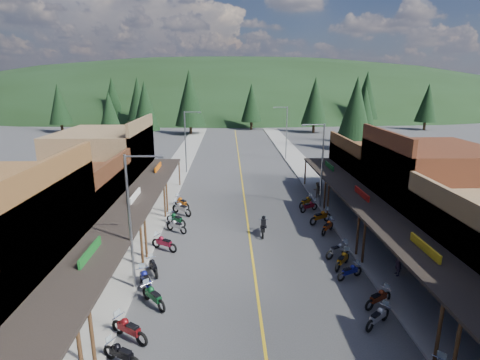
{
  "coord_description": "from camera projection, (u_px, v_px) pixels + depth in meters",
  "views": [
    {
      "loc": [
        -1.57,
        -25.62,
        11.83
      ],
      "look_at": [
        -0.56,
        7.21,
        3.0
      ],
      "focal_mm": 28.0,
      "sensor_mm": 36.0,
      "label": 1
    }
  ],
  "objects": [
    {
      "name": "bike_east_5",
      "position": [
        350.0,
        271.0,
        22.85
      ],
      "size": [
        1.95,
        1.38,
        1.07
      ],
      "primitive_type": null,
      "rotation": [
        0.0,
        0.0,
        -1.12
      ],
      "color": "navy",
      "rests_on": "ground"
    },
    {
      "name": "rider_on_bike",
      "position": [
        263.0,
        227.0,
        29.32
      ],
      "size": [
        1.01,
        2.29,
        1.69
      ],
      "rotation": [
        0.0,
        0.0,
        -0.12
      ],
      "color": "black",
      "rests_on": "ground"
    },
    {
      "name": "pine_3",
      "position": [
        251.0,
        103.0,
        89.99
      ],
      "size": [
        5.04,
        5.04,
        11.0
      ],
      "color": "black",
      "rests_on": "ground"
    },
    {
      "name": "bike_west_9",
      "position": [
        176.0,
        219.0,
        31.19
      ],
      "size": [
        2.14,
        1.95,
        1.24
      ],
      "primitive_type": null,
      "rotation": [
        0.0,
        0.0,
        0.88
      ],
      "color": "#0C3E1F",
      "rests_on": "ground"
    },
    {
      "name": "pine_2",
      "position": [
        190.0,
        98.0,
        81.46
      ],
      "size": [
        6.72,
        6.72,
        14.0
      ],
      "color": "black",
      "rests_on": "ground"
    },
    {
      "name": "bike_west_4",
      "position": [
        153.0,
        295.0,
        20.06
      ],
      "size": [
        2.0,
        2.15,
        1.26
      ],
      "primitive_type": null,
      "rotation": [
        0.0,
        0.0,
        0.71
      ],
      "color": "#0D431F",
      "rests_on": "ground"
    },
    {
      "name": "bike_east_3",
      "position": [
        378.0,
        316.0,
        18.42
      ],
      "size": [
        1.94,
        1.73,
        1.12
      ],
      "primitive_type": null,
      "rotation": [
        0.0,
        0.0,
        -0.9
      ],
      "color": "#A6A5AA",
      "rests_on": "ground"
    },
    {
      "name": "shop_east_3",
      "position": [
        378.0,
        173.0,
        38.51
      ],
      "size": [
        10.9,
        10.2,
        6.2
      ],
      "color": "#4C2D16",
      "rests_on": "ground"
    },
    {
      "name": "bike_east_7",
      "position": [
        338.0,
        249.0,
        25.61
      ],
      "size": [
        2.14,
        1.61,
        1.18
      ],
      "primitive_type": null,
      "rotation": [
        0.0,
        0.0,
        -1.06
      ],
      "color": "gray",
      "rests_on": "ground"
    },
    {
      "name": "bike_east_9",
      "position": [
        320.0,
        216.0,
        31.62
      ],
      "size": [
        2.37,
        1.87,
        1.32
      ],
      "primitive_type": null,
      "rotation": [
        0.0,
        0.0,
        -1.02
      ],
      "color": "#974F0A",
      "rests_on": "ground"
    },
    {
      "name": "bike_east_6",
      "position": [
        342.0,
        259.0,
        24.21
      ],
      "size": [
        1.83,
        2.06,
        1.19
      ],
      "primitive_type": null,
      "rotation": [
        0.0,
        0.0,
        -0.67
      ],
      "color": "#A4670B",
      "rests_on": "ground"
    },
    {
      "name": "bike_west_10",
      "position": [
        182.0,
        208.0,
        33.65
      ],
      "size": [
        2.29,
        2.11,
        1.34
      ],
      "primitive_type": null,
      "rotation": [
        0.0,
        0.0,
        0.87
      ],
      "color": "#96969B",
      "rests_on": "ground"
    },
    {
      "name": "bike_west_5",
      "position": [
        146.0,
        279.0,
        21.69
      ],
      "size": [
        1.7,
        2.32,
        1.27
      ],
      "primitive_type": null,
      "rotation": [
        0.0,
        0.0,
        0.49
      ],
      "color": "navy",
      "rests_on": "ground"
    },
    {
      "name": "ground",
      "position": [
        251.0,
        244.0,
        27.85
      ],
      "size": [
        220.0,
        220.0,
        0.0
      ],
      "primitive_type": "plane",
      "color": "#38383A",
      "rests_on": "ground"
    },
    {
      "name": "pedestrian_east_b",
      "position": [
        317.0,
        190.0,
        38.2
      ],
      "size": [
        0.89,
        0.71,
        1.6
      ],
      "primitive_type": "imported",
      "rotation": [
        0.0,
        0.0,
        3.53
      ],
      "color": "brown",
      "rests_on": "sidewalk_east"
    },
    {
      "name": "pine_8",
      "position": [
        110.0,
        115.0,
        64.26
      ],
      "size": [
        4.48,
        4.48,
        10.0
      ],
      "color": "black",
      "rests_on": "ground"
    },
    {
      "name": "sidewalk_east",
      "position": [
        310.0,
        176.0,
        47.39
      ],
      "size": [
        3.4,
        94.0,
        0.15
      ],
      "primitive_type": "cube",
      "color": "gray",
      "rests_on": "ground"
    },
    {
      "name": "bike_west_3",
      "position": [
        129.0,
        328.0,
        17.41
      ],
      "size": [
        2.3,
        1.88,
        1.29
      ],
      "primitive_type": null,
      "rotation": [
        0.0,
        0.0,
        0.98
      ],
      "color": "maroon",
      "rests_on": "ground"
    },
    {
      "name": "pedestrian_east_a",
      "position": [
        398.0,
        263.0,
        22.92
      ],
      "size": [
        0.43,
        0.62,
        1.65
      ],
      "primitive_type": "imported",
      "rotation": [
        0.0,
        0.0,
        -1.63
      ],
      "color": "#2B2132",
      "rests_on": "sidewalk_east"
    },
    {
      "name": "bike_west_6",
      "position": [
        153.0,
        266.0,
        23.43
      ],
      "size": [
        1.36,
        1.96,
        1.07
      ],
      "primitive_type": null,
      "rotation": [
        0.0,
        0.0,
        0.44
      ],
      "color": "black",
      "rests_on": "ground"
    },
    {
      "name": "bike_west_7",
      "position": [
        164.0,
        242.0,
        26.64
      ],
      "size": [
        2.24,
        1.77,
        1.25
      ],
      "primitive_type": null,
      "rotation": [
        0.0,
        0.0,
        1.02
      ],
      "color": "maroon",
      "rests_on": "ground"
    },
    {
      "name": "bike_east_4",
      "position": [
        378.0,
        297.0,
        20.02
      ],
      "size": [
        2.03,
        1.57,
        1.12
      ],
      "primitive_type": null,
      "rotation": [
        0.0,
        0.0,
        -1.03
      ],
      "color": "maroon",
      "rests_on": "ground"
    },
    {
      "name": "bike_west_11",
      "position": [
        182.0,
        202.0,
        35.33
      ],
      "size": [
        2.03,
        2.19,
        1.28
      ],
      "primitive_type": null,
      "rotation": [
        0.0,
        0.0,
        0.71
      ],
      "color": "#C4590E",
      "rests_on": "ground"
    },
    {
      "name": "pine_1",
      "position": [
        138.0,
        99.0,
        92.83
      ],
      "size": [
        5.88,
        5.88,
        12.5
      ],
      "color": "black",
      "rests_on": "ground"
    },
    {
      "name": "pine_9",
      "position": [
        364.0,
        110.0,
        70.34
      ],
      "size": [
        4.93,
        4.93,
        10.8
      ],
      "color": "black",
      "rests_on": "ground"
    },
    {
      "name": "bike_east_8",
      "position": [
        328.0,
        226.0,
        29.69
      ],
      "size": [
        1.78,
        2.04,
        1.17
      ],
      "primitive_type": null,
      "rotation": [
        0.0,
        0.0,
        -0.65
      ],
      "color": "#BB410D",
      "rests_on": "ground"
    },
    {
      "name": "shop_east_2",
      "position": [
        427.0,
        190.0,
        28.99
      ],
      "size": [
        10.9,
        9.0,
        8.2
      ],
      "color": "#562B19",
      "rests_on": "ground"
    },
    {
      "name": "ridge_hill",
      "position": [
        232.0,
        109.0,
        158.16
      ],
      "size": [
        310.0,
        140.0,
        60.0
      ],
      "primitive_type": "ellipsoid",
      "color": "black",
      "rests_on": "ground"
    },
    {
      "name": "pine_6",
      "position": [
        427.0,
        103.0,
        89.31
      ],
      "size": [
        5.04,
        5.04,
        11.0
      ],
      "color": "black",
      "rests_on": "ground"
    },
    {
      "name": "pine_7",
      "position": [
        113.0,
        98.0,
        98.38
      ],
      "size": [
        5.88,
        5.88,
        12.5
      ],
      "color": "black",
      "rests_on": "ground"
    },
    {
      "name": "shop_west_2",
      "position": [
        69.0,
        206.0,
        28.43
      ],
      "size": [
        10.9,
        9.0,
        6.2
      ],
      "color": "#3F2111",
      "rests_on": "ground"
    },
    {
      "name": "streetlight_3",
      "position": [
        286.0,
        131.0,
        55.86
      ],
      "size": [
        2.16,
        0.18,
        8.0
      ],
      "color": "gray",
      "rests_on": "ground"
    },
    {
      "name": "pine_11",
      "position": [
        356.0,
        108.0,
        63.26
      ],
      "size": [
        5.82,
        5.82,
        12.4
      ],
      "color": "black",
      "rests_on": "ground"
    },
    {
      "name": "streetlight_2",
      "position": [
        321.0,
        162.0,
        34.62
      ],
      "size": [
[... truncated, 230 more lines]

